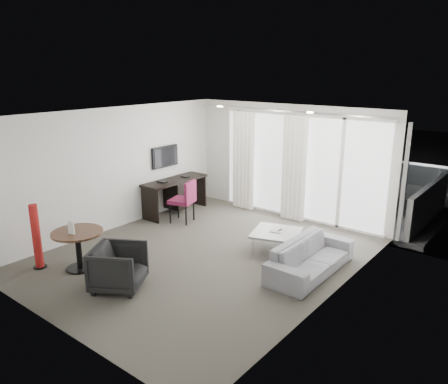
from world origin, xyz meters
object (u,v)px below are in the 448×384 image
Objects in this scene: sofa at (311,257)px; rattan_chair_a at (370,189)px; tub_armchair at (119,267)px; coffee_table at (276,241)px; red_lamp at (36,237)px; rattan_chair_b at (368,196)px; round_table at (79,250)px; desk_chair at (182,201)px; desk at (175,196)px.

rattan_chair_a is at bearing 7.84° from sofa.
rattan_chair_a is (1.53, 6.63, 0.10)m from tub_armchair.
tub_armchair reaches higher than coffee_table.
rattan_chair_b is at bearing 63.19° from red_lamp.
round_table is at bearing -128.89° from coffee_table.
rattan_chair_b reaches higher than coffee_table.
desk_chair reaches higher than coffee_table.
sofa is at bearing -106.75° from rattan_chair_b.
sofa is (4.08, -0.89, -0.13)m from desk.
round_table is at bearing -137.46° from rattan_chair_b.
red_lamp is at bearing 126.07° from sofa.
red_lamp reaches higher than tub_armchair.
rattan_chair_b is (-0.47, 3.83, 0.11)m from sofa.
desk is 4.18m from sofa.
red_lamp is 1.75m from tub_armchair.
tub_armchair is 1.00× the size of rattan_chair_b.
desk is at bearing 171.42° from coffee_table.
coffee_table is at bearing -8.58° from desk.
desk_chair is 4.74m from rattan_chair_a.
rattan_chair_b is (2.73, 6.20, 0.04)m from round_table.
red_lamp is 0.60× the size of sofa.
desk_chair is at bearing -5.38° from tub_armchair.
coffee_table is (3.13, -0.47, -0.22)m from desk.
round_table is 1.09m from tub_armchair.
desk_chair is at bearing -33.43° from desk.
rattan_chair_a is at bearing 35.49° from desk_chair.
rattan_chair_a is (0.37, 3.83, 0.26)m from coffee_table.
tub_armchair is 6.80m from rattan_chair_a.
red_lamp is at bearing -131.80° from coffee_table.
red_lamp is 1.28× the size of rattan_chair_a.
tub_armchair is at bearing 138.42° from sofa.
rattan_chair_b reaches higher than sofa.
round_table is at bearing -74.89° from desk.
coffee_table is at bearing 51.11° from round_table.
red_lamp is at bearing 72.05° from tub_armchair.
tub_armchair is (1.38, -2.88, -0.13)m from desk_chair.
desk_chair reaches higher than tub_armchair.
rattan_chair_b is (0.12, -0.41, -0.06)m from rattan_chair_a.
tub_armchair is 3.18m from sofa.
sofa is at bearing -23.84° from coffee_table.
coffee_table is (2.25, 2.79, -0.15)m from round_table.
sofa is (3.81, 2.77, -0.30)m from red_lamp.
red_lamp is 7.41m from rattan_chair_b.
rattan_chair_b is at bearing 81.92° from coffee_table.
desk_chair is 3.54m from sofa.
desk_chair is 0.84× the size of red_lamp.
rattan_chair_a is 1.16× the size of rattan_chair_b.
desk_chair is at bearing 84.56° from red_lamp.
sofa is 4.29m from rattan_chair_a.
desk is 3.17m from coffee_table.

